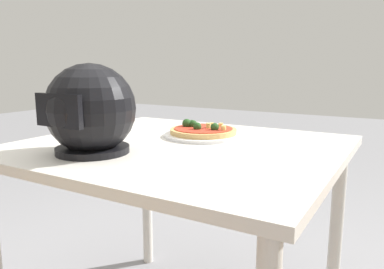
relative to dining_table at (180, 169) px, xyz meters
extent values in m
cube|color=beige|center=(0.00, 0.00, 0.08)|extent=(1.05, 0.95, 0.03)
cylinder|color=beige|center=(-0.46, -0.41, -0.31)|extent=(0.05, 0.05, 0.74)
cylinder|color=beige|center=(0.46, -0.41, -0.31)|extent=(0.05, 0.05, 0.74)
cylinder|color=white|center=(-0.01, -0.16, 0.10)|extent=(0.30, 0.30, 0.01)
cylinder|color=tan|center=(-0.01, -0.16, 0.11)|extent=(0.25, 0.25, 0.02)
cylinder|color=red|center=(-0.01, -0.16, 0.12)|extent=(0.22, 0.22, 0.00)
sphere|color=#234C1E|center=(0.00, -0.12, 0.13)|extent=(0.03, 0.03, 0.03)
sphere|color=#234C1E|center=(0.05, -0.18, 0.13)|extent=(0.03, 0.03, 0.03)
sphere|color=#234C1E|center=(0.07, -0.16, 0.13)|extent=(0.04, 0.04, 0.04)
sphere|color=#234C1E|center=(-0.06, -0.14, 0.13)|extent=(0.03, 0.03, 0.03)
sphere|color=#234C1E|center=(0.04, -0.17, 0.13)|extent=(0.03, 0.03, 0.03)
cylinder|color=#E0D172|center=(-0.03, -0.19, 0.13)|extent=(0.02, 0.02, 0.02)
cylinder|color=#E0D172|center=(-0.02, -0.16, 0.13)|extent=(0.02, 0.02, 0.02)
cylinder|color=#E0D172|center=(-0.05, -0.22, 0.13)|extent=(0.02, 0.02, 0.01)
cylinder|color=#E0D172|center=(-0.09, -0.15, 0.13)|extent=(0.02, 0.02, 0.02)
cylinder|color=#E0D172|center=(-0.02, -0.18, 0.13)|extent=(0.02, 0.02, 0.01)
sphere|color=black|center=(0.16, 0.25, 0.23)|extent=(0.27, 0.27, 0.27)
cylinder|color=black|center=(0.16, 0.25, 0.10)|extent=(0.22, 0.22, 0.02)
cube|color=black|center=(0.16, 0.37, 0.23)|extent=(0.17, 0.02, 0.09)
camera|label=1|loc=(-0.67, 1.06, 0.35)|focal=34.95mm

